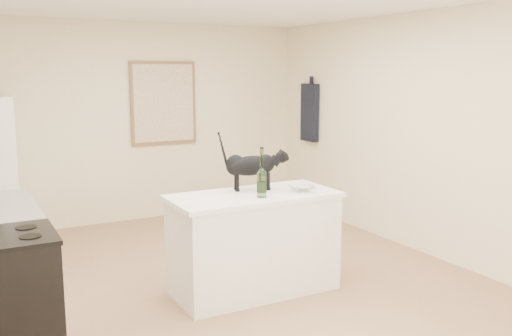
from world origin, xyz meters
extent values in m
plane|color=#966C4F|center=(0.00, 0.00, 0.00)|extent=(5.50, 5.50, 0.00)
plane|color=beige|center=(0.00, 2.75, 1.30)|extent=(4.50, 0.00, 4.50)
plane|color=beige|center=(0.00, -2.75, 1.30)|extent=(4.50, 0.00, 4.50)
plane|color=beige|center=(2.25, 0.00, 1.30)|extent=(0.00, 5.50, 5.50)
cube|color=white|center=(0.10, -0.20, 0.43)|extent=(1.44, 0.67, 0.86)
cube|color=white|center=(0.10, -0.20, 0.88)|extent=(1.50, 0.70, 0.04)
cube|color=white|center=(-1.95, 0.30, 0.43)|extent=(0.60, 1.40, 0.86)
cube|color=black|center=(-1.95, -0.60, 0.45)|extent=(0.60, 0.60, 0.90)
cube|color=brown|center=(0.30, 2.72, 1.55)|extent=(0.90, 0.03, 1.10)
cube|color=beige|center=(0.30, 2.70, 1.55)|extent=(0.82, 0.00, 1.02)
cube|color=black|center=(2.19, 2.05, 1.40)|extent=(0.08, 0.34, 0.80)
cylinder|color=#2E6327|center=(0.10, -0.35, 1.09)|extent=(0.10, 0.10, 0.38)
imported|color=white|center=(0.52, -0.33, 0.93)|extent=(0.28, 0.28, 0.06)
cube|color=silver|center=(-1.60, 2.32, 1.26)|extent=(0.04, 0.12, 0.17)
camera|label=1|loc=(-2.18, -4.46, 1.97)|focal=39.25mm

